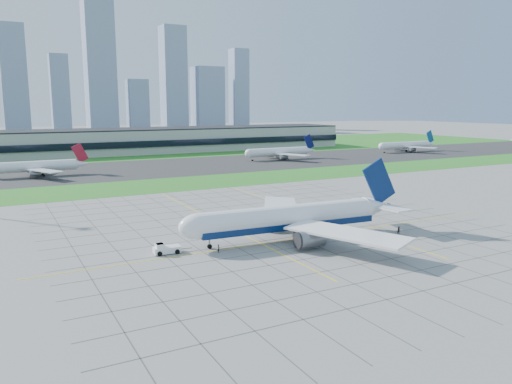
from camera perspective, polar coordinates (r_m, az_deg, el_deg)
ground at (r=119.28m, az=4.41°, el=-5.09°), size 1400.00×1400.00×0.00m
grass_median at (r=199.45m, az=-9.63°, el=0.87°), size 700.00×35.00×0.04m
asphalt_taxiway at (r=251.73m, az=-13.65°, el=2.59°), size 700.00×75.00×0.04m
grass_far at (r=358.75m, az=-18.13°, el=4.48°), size 700.00×145.00×0.04m
apron_markings at (r=128.66m, az=1.91°, el=-3.95°), size 120.00×130.00×0.03m
terminal at (r=343.23m, az=-10.83°, el=5.89°), size 260.00×43.00×15.80m
city_skyline at (r=619.93m, az=-23.71°, el=11.69°), size 523.00×32.40×160.00m
airliner at (r=115.96m, az=3.91°, el=-3.03°), size 56.99×57.60×17.93m
pushback_tug at (r=107.04m, az=-10.29°, el=-6.41°), size 8.31×3.21×2.29m
crew_near at (r=106.38m, az=-4.29°, el=-6.46°), size 0.53×0.71×1.78m
crew_far at (r=125.54m, az=16.03°, el=-4.24°), size 1.12×0.98×1.95m
distant_jet_1 at (r=238.52m, az=-23.73°, el=2.72°), size 39.34×42.66×14.08m
distant_jet_2 at (r=286.89m, az=2.67°, el=4.62°), size 43.68×42.66×14.08m
distant_jet_3 at (r=349.47m, az=16.76°, el=5.15°), size 46.70×42.66×14.08m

